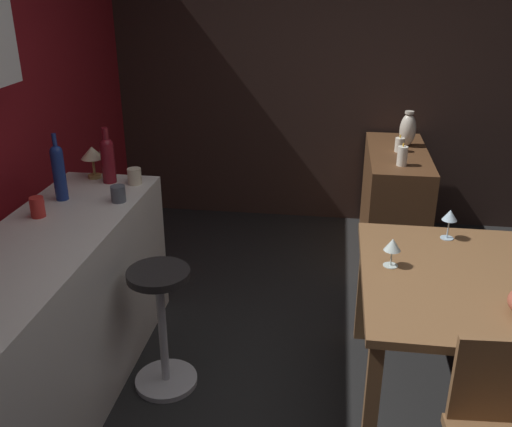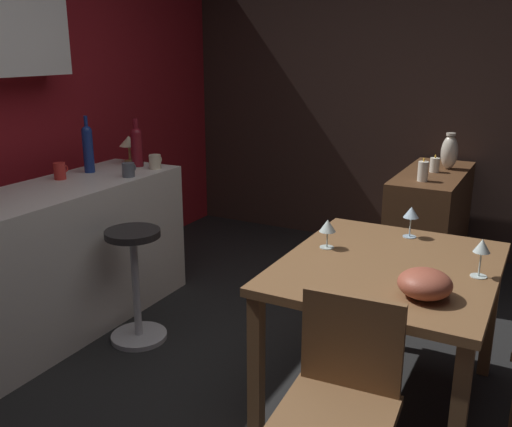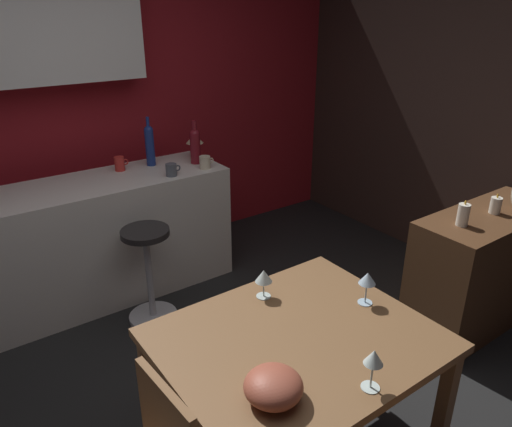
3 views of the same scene
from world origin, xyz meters
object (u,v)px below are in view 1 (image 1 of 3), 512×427
(counter_lamp, at_px, (92,155))
(pillar_candle_short, at_px, (400,145))
(wine_glass_right, at_px, (392,246))
(pillar_candle_tall, at_px, (402,156))
(bar_stool, at_px, (162,325))
(wine_glass_left, at_px, (450,216))
(wine_bottle_cobalt, at_px, (59,170))
(cup_slate, at_px, (118,194))
(wine_bottle_ruby, at_px, (108,158))
(dining_table, at_px, (461,294))
(vase_ceramic_ivory, at_px, (408,130))
(cup_red, at_px, (37,207))
(sideboard_cabinet, at_px, (394,202))
(cup_cream, at_px, (135,176))

(counter_lamp, height_order, pillar_candle_short, counter_lamp)
(wine_glass_right, relative_size, pillar_candle_tall, 0.91)
(bar_stool, xyz_separation_m, wine_glass_left, (0.49, -1.46, 0.50))
(wine_glass_left, distance_m, wine_bottle_cobalt, 2.12)
(cup_slate, relative_size, counter_lamp, 0.58)
(pillar_candle_tall, bearing_deg, wine_glass_right, 172.92)
(wine_bottle_ruby, xyz_separation_m, counter_lamp, (0.06, 0.12, -0.01))
(dining_table, relative_size, wine_bottle_ruby, 3.40)
(wine_bottle_ruby, xyz_separation_m, cup_slate, (-0.29, -0.17, -0.11))
(bar_stool, relative_size, vase_ceramic_ivory, 2.54)
(wine_glass_left, bearing_deg, pillar_candle_short, 6.12)
(cup_red, relative_size, pillar_candle_tall, 0.67)
(wine_glass_right, height_order, wine_bottle_ruby, wine_bottle_ruby)
(cup_red, height_order, pillar_candle_tall, cup_red)
(sideboard_cabinet, height_order, wine_bottle_cobalt, wine_bottle_cobalt)
(cup_slate, bearing_deg, wine_bottle_cobalt, 92.51)
(bar_stool, distance_m, pillar_candle_tall, 2.05)
(dining_table, xyz_separation_m, wine_glass_right, (0.06, 0.33, 0.20))
(cup_cream, height_order, pillar_candle_short, cup_cream)
(bar_stool, height_order, wine_bottle_cobalt, wine_bottle_cobalt)
(wine_bottle_cobalt, distance_m, wine_bottle_ruby, 0.34)
(pillar_candle_tall, bearing_deg, wine_glass_left, -171.11)
(counter_lamp, distance_m, pillar_candle_short, 2.23)
(bar_stool, distance_m, wine_glass_right, 1.24)
(wine_bottle_cobalt, distance_m, cup_cream, 0.45)
(bar_stool, xyz_separation_m, pillar_candle_tall, (1.49, -1.31, 0.52))
(wine_bottle_cobalt, bearing_deg, bar_stool, -119.09)
(wine_glass_right, bearing_deg, cup_slate, 80.44)
(sideboard_cabinet, xyz_separation_m, cup_red, (-1.70, 1.98, 0.54))
(wine_glass_right, xyz_separation_m, counter_lamp, (0.60, 1.75, 0.20))
(bar_stool, bearing_deg, wine_glass_left, -71.62)
(wine_glass_left, height_order, wine_bottle_ruby, wine_bottle_ruby)
(bar_stool, distance_m, counter_lamp, 1.17)
(wine_bottle_cobalt, height_order, pillar_candle_short, wine_bottle_cobalt)
(dining_table, relative_size, bar_stool, 1.64)
(cup_cream, xyz_separation_m, pillar_candle_short, (1.17, -1.65, -0.08))
(cup_red, bearing_deg, counter_lamp, -4.33)
(cup_slate, height_order, pillar_candle_tall, cup_slate)
(cup_slate, relative_size, vase_ceramic_ivory, 0.42)
(wine_glass_right, bearing_deg, wine_glass_left, -42.01)
(wine_glass_left, xyz_separation_m, cup_cream, (0.17, 1.79, 0.08))
(wine_glass_right, bearing_deg, bar_stool, 96.31)
(wine_glass_right, xyz_separation_m, cup_slate, (0.25, 1.46, 0.10))
(pillar_candle_short, bearing_deg, wine_bottle_cobalt, 126.69)
(cup_cream, distance_m, pillar_candle_short, 2.02)
(counter_lamp, bearing_deg, pillar_candle_short, -60.43)
(wine_bottle_cobalt, bearing_deg, cup_red, 177.03)
(wine_glass_left, bearing_deg, cup_cream, 84.60)
(bar_stool, height_order, cup_slate, cup_slate)
(wine_glass_right, height_order, cup_cream, cup_cream)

